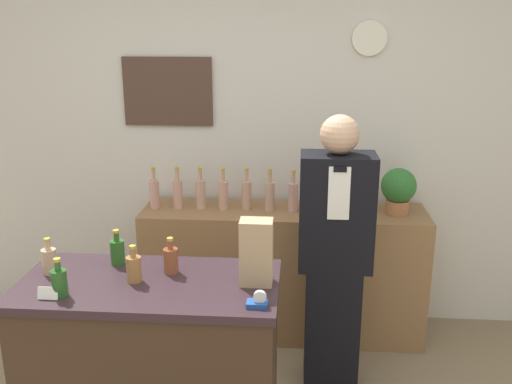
{
  "coord_description": "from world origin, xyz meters",
  "views": [
    {
      "loc": [
        0.33,
        -1.94,
        2.14
      ],
      "look_at": [
        0.1,
        1.06,
        1.23
      ],
      "focal_mm": 40.0,
      "sensor_mm": 36.0,
      "label": 1
    }
  ],
  "objects_px": {
    "shopkeeper": "(334,257)",
    "tape_dispenser": "(258,301)",
    "potted_plant": "(398,189)",
    "paper_bag": "(256,252)"
  },
  "relations": [
    {
      "from": "shopkeeper",
      "to": "tape_dispenser",
      "type": "distance_m",
      "value": 1.0
    },
    {
      "from": "tape_dispenser",
      "to": "potted_plant",
      "type": "bearing_deg",
      "value": 61.1
    },
    {
      "from": "shopkeeper",
      "to": "paper_bag",
      "type": "bearing_deg",
      "value": -120.23
    },
    {
      "from": "paper_bag",
      "to": "tape_dispenser",
      "type": "distance_m",
      "value": 0.26
    },
    {
      "from": "potted_plant",
      "to": "tape_dispenser",
      "type": "distance_m",
      "value": 1.69
    },
    {
      "from": "potted_plant",
      "to": "tape_dispenser",
      "type": "height_order",
      "value": "potted_plant"
    },
    {
      "from": "shopkeeper",
      "to": "tape_dispenser",
      "type": "relative_size",
      "value": 18.39
    },
    {
      "from": "paper_bag",
      "to": "potted_plant",
      "type": "bearing_deg",
      "value": 56.29
    },
    {
      "from": "potted_plant",
      "to": "tape_dispenser",
      "type": "relative_size",
      "value": 3.42
    },
    {
      "from": "shopkeeper",
      "to": "potted_plant",
      "type": "height_order",
      "value": "shopkeeper"
    }
  ]
}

